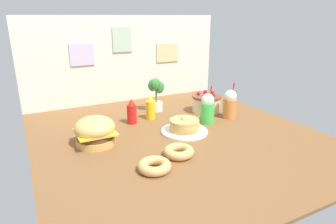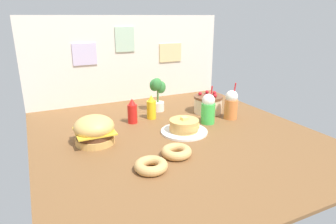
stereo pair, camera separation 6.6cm
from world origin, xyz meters
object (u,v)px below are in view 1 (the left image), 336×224
object	(u,v)px
burger	(95,131)
donut_pink_glaze	(155,166)
layer_cake	(206,104)
mustard_bottle	(151,108)
ketchup_bottle	(132,112)
orange_float_cup	(230,104)
cream_soda_cup	(207,108)
potted_plant	(156,93)
donut_chocolate	(179,151)
pancake_stack	(184,127)

from	to	relation	value
burger	donut_pink_glaze	size ratio (longest dim) A/B	1.43
layer_cake	mustard_bottle	bearing A→B (deg)	172.73
layer_cake	ketchup_bottle	distance (m)	0.71
burger	ketchup_bottle	bearing A→B (deg)	36.12
orange_float_cup	ketchup_bottle	bearing A→B (deg)	161.85
cream_soda_cup	donut_pink_glaze	world-z (taller)	cream_soda_cup
ketchup_bottle	cream_soda_cup	bearing A→B (deg)	-26.23
burger	layer_cake	xyz separation A→B (m)	(1.08, 0.23, -0.01)
orange_float_cup	potted_plant	xyz separation A→B (m)	(-0.48, 0.47, 0.05)
burger	donut_chocolate	distance (m)	0.60
orange_float_cup	donut_pink_glaze	size ratio (longest dim) A/B	1.61
layer_cake	potted_plant	xyz separation A→B (m)	(-0.39, 0.25, 0.09)
pancake_stack	donut_chocolate	size ratio (longest dim) A/B	1.83
burger	orange_float_cup	bearing A→B (deg)	0.38
layer_cake	orange_float_cup	world-z (taller)	orange_float_cup
donut_chocolate	pancake_stack	bearing A→B (deg)	54.29
pancake_stack	layer_cake	distance (m)	0.55
burger	layer_cake	size ratio (longest dim) A/B	1.06
mustard_bottle	potted_plant	distance (m)	0.24
orange_float_cup	pancake_stack	bearing A→B (deg)	-167.94
orange_float_cup	potted_plant	size ratio (longest dim) A/B	0.98
burger	ketchup_bottle	xyz separation A→B (m)	(0.37, 0.27, 0.00)
pancake_stack	cream_soda_cup	xyz separation A→B (m)	(0.28, 0.10, 0.08)
layer_cake	mustard_bottle	size ratio (longest dim) A/B	1.25
potted_plant	donut_chocolate	bearing A→B (deg)	-106.65
orange_float_cup	donut_pink_glaze	xyz separation A→B (m)	(-0.96, -0.53, -0.09)
cream_soda_cup	donut_chocolate	size ratio (longest dim) A/B	1.61
burger	pancake_stack	xyz separation A→B (m)	(0.65, -0.10, -0.05)
orange_float_cup	potted_plant	world-z (taller)	potted_plant
mustard_bottle	donut_pink_glaze	distance (m)	0.90
burger	cream_soda_cup	bearing A→B (deg)	-0.32
cream_soda_cup	burger	bearing A→B (deg)	179.68
cream_soda_cup	donut_pink_glaze	distance (m)	0.89
pancake_stack	potted_plant	world-z (taller)	potted_plant
pancake_stack	donut_pink_glaze	size ratio (longest dim) A/B	1.83
orange_float_cup	mustard_bottle	bearing A→B (deg)	154.65
potted_plant	burger	bearing A→B (deg)	-145.28
donut_chocolate	donut_pink_glaze	bearing A→B (deg)	-155.59
layer_cake	orange_float_cup	bearing A→B (deg)	-69.03
layer_cake	mustard_bottle	xyz separation A→B (m)	(-0.53, 0.07, 0.02)
burger	cream_soda_cup	distance (m)	0.93
burger	donut_chocolate	xyz separation A→B (m)	(0.42, -0.43, -0.06)
ketchup_bottle	cream_soda_cup	size ratio (longest dim) A/B	0.67
ketchup_bottle	burger	bearing A→B (deg)	-143.88
ketchup_bottle	mustard_bottle	distance (m)	0.18
mustard_bottle	cream_soda_cup	size ratio (longest dim) A/B	0.67
orange_float_cup	donut_chocolate	size ratio (longest dim) A/B	1.61
burger	mustard_bottle	world-z (taller)	mustard_bottle
ketchup_bottle	mustard_bottle	xyz separation A→B (m)	(0.18, 0.03, 0.00)
donut_chocolate	cream_soda_cup	bearing A→B (deg)	39.63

